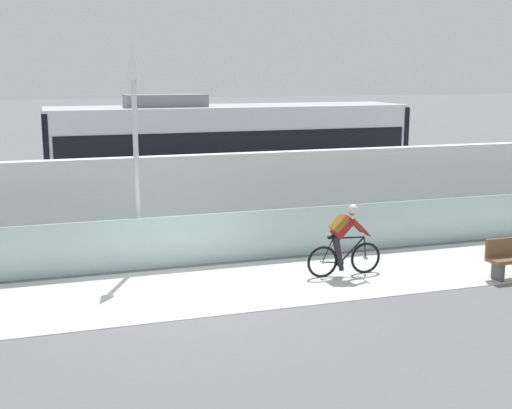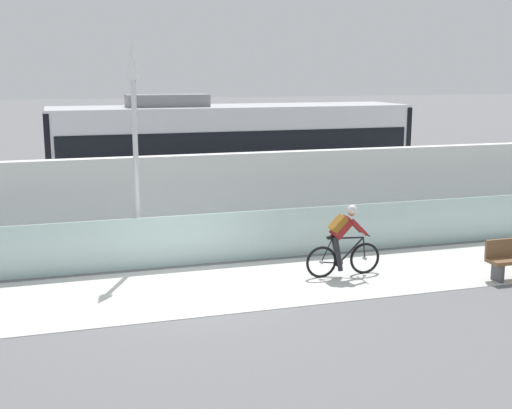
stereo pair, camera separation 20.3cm
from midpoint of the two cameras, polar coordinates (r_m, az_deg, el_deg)
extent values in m
plane|color=slate|center=(14.02, -6.19, -7.38)|extent=(200.00, 200.00, 0.00)
cube|color=silver|center=(14.02, -6.19, -7.35)|extent=(32.00, 3.20, 0.01)
cube|color=silver|center=(15.60, -7.58, -3.17)|extent=(32.00, 0.05, 1.20)
cube|color=silver|center=(17.20, -8.68, 0.18)|extent=(32.00, 0.36, 2.38)
cube|color=#595654|center=(19.85, -9.70, -1.84)|extent=(32.00, 0.08, 0.01)
cube|color=#595654|center=(21.24, -10.24, -0.99)|extent=(32.00, 0.08, 0.01)
cube|color=silver|center=(20.75, -2.53, 4.20)|extent=(11.00, 2.50, 3.10)
cube|color=black|center=(20.71, -2.54, 5.16)|extent=(10.56, 2.54, 1.04)
cube|color=#4C4C51|center=(20.96, -2.50, 0.48)|extent=(10.78, 2.53, 0.28)
cube|color=slate|center=(20.18, -8.08, 8.83)|extent=(2.40, 1.10, 0.36)
cube|color=#232326|center=(20.39, -12.09, -0.56)|extent=(1.40, 1.88, 0.20)
cylinder|color=black|center=(19.70, -11.88, -1.14)|extent=(0.60, 0.10, 0.60)
cylinder|color=black|center=(21.10, -12.28, -0.33)|extent=(0.60, 0.10, 0.60)
cube|color=#232326|center=(22.15, 6.33, 0.57)|extent=(1.40, 1.88, 0.20)
cylinder|color=black|center=(21.52, 7.10, 0.07)|extent=(0.60, 0.10, 0.60)
cylinder|color=black|center=(22.81, 5.60, 0.75)|extent=(0.60, 0.10, 0.60)
cube|color=black|center=(20.05, -17.78, 3.42)|extent=(0.16, 2.54, 2.94)
cube|color=black|center=(22.76, 10.88, 4.65)|extent=(0.16, 2.54, 2.94)
torus|color=black|center=(15.18, 9.00, -4.56)|extent=(0.72, 0.06, 0.72)
cylinder|color=#99999E|center=(15.18, 9.00, -4.56)|extent=(0.07, 0.10, 0.07)
torus|color=black|center=(14.76, 5.33, -4.93)|extent=(0.72, 0.06, 0.72)
cylinder|color=#99999E|center=(14.76, 5.33, -4.93)|extent=(0.07, 0.10, 0.07)
cylinder|color=black|center=(14.98, 7.87, -3.89)|extent=(0.60, 0.04, 0.58)
cylinder|color=black|center=(14.83, 6.55, -3.96)|extent=(0.22, 0.04, 0.59)
cylinder|color=black|center=(14.87, 7.59, -2.84)|extent=(0.76, 0.04, 0.07)
cylinder|color=black|center=(14.85, 6.09, -4.97)|extent=(0.43, 0.03, 0.09)
cylinder|color=black|center=(14.73, 5.79, -3.92)|extent=(0.27, 0.02, 0.53)
cylinder|color=black|center=(15.11, 8.95, -3.67)|extent=(0.08, 0.03, 0.49)
cube|color=black|center=(14.71, 6.25, -2.82)|extent=(0.24, 0.10, 0.05)
cylinder|color=black|center=(15.01, 8.90, -2.41)|extent=(0.03, 0.58, 0.03)
cylinder|color=#262628|center=(14.94, 6.84, -5.00)|extent=(0.18, 0.02, 0.18)
cube|color=maroon|center=(14.75, 7.06, -1.95)|extent=(0.50, 0.28, 0.51)
cube|color=#8C5919|center=(14.69, 6.73, -1.63)|extent=(0.38, 0.30, 0.38)
sphere|color=tan|center=(14.77, 7.94, -0.57)|extent=(0.20, 0.20, 0.20)
sphere|color=silver|center=(14.77, 7.94, -0.44)|extent=(0.23, 0.23, 0.23)
cylinder|color=maroon|center=(14.76, 8.58, -1.94)|extent=(0.41, 0.08, 0.41)
cylinder|color=maroon|center=(15.04, 8.05, -1.67)|extent=(0.41, 0.08, 0.41)
cylinder|color=black|center=(14.77, 6.76, -4.21)|extent=(0.25, 0.11, 0.79)
cylinder|color=black|center=(14.89, 6.49, -3.51)|extent=(0.25, 0.11, 0.52)
cylinder|color=gray|center=(15.91, -10.30, -4.83)|extent=(0.24, 0.24, 0.20)
cylinder|color=silver|center=(15.47, -10.58, 2.66)|extent=(0.12, 0.12, 4.20)
cone|color=white|center=(15.30, -10.93, 12.15)|extent=(0.28, 0.28, 0.90)
cube|color=#4C4C51|center=(15.43, 19.70, -5.44)|extent=(0.08, 0.36, 0.41)
camera|label=1|loc=(0.10, -90.35, -0.07)|focal=46.59mm
camera|label=2|loc=(0.10, 89.65, 0.07)|focal=46.59mm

